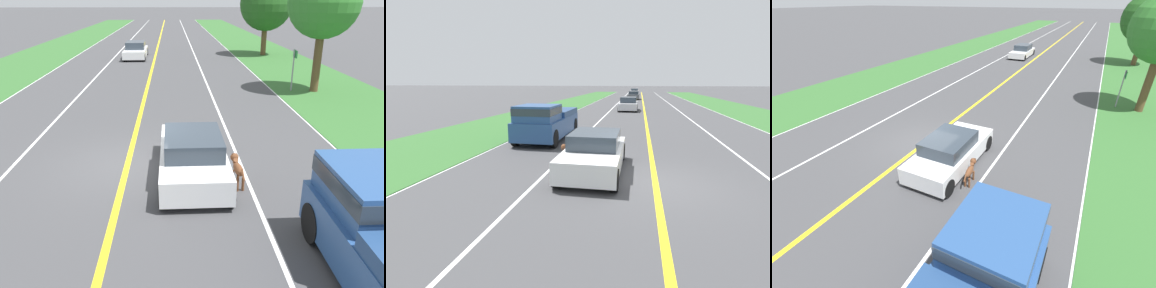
% 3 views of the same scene
% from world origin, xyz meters
% --- Properties ---
extents(ground_plane, '(400.00, 400.00, 0.00)m').
position_xyz_m(ground_plane, '(0.00, 0.00, 0.00)').
color(ground_plane, '#424244').
extents(centre_divider_line, '(0.18, 160.00, 0.01)m').
position_xyz_m(centre_divider_line, '(0.00, 0.00, 0.00)').
color(centre_divider_line, yellow).
rests_on(centre_divider_line, ground).
extents(lane_edge_line_right, '(0.14, 160.00, 0.01)m').
position_xyz_m(lane_edge_line_right, '(7.00, 0.00, 0.00)').
color(lane_edge_line_right, white).
rests_on(lane_edge_line_right, ground).
extents(lane_edge_line_left, '(0.14, 160.00, 0.01)m').
position_xyz_m(lane_edge_line_left, '(-7.00, 0.00, 0.00)').
color(lane_edge_line_left, white).
rests_on(lane_edge_line_left, ground).
extents(lane_dash_same_dir, '(0.10, 160.00, 0.01)m').
position_xyz_m(lane_dash_same_dir, '(3.50, 0.00, 0.00)').
color(lane_dash_same_dir, white).
rests_on(lane_dash_same_dir, ground).
extents(lane_dash_oncoming, '(0.10, 160.00, 0.01)m').
position_xyz_m(lane_dash_oncoming, '(-3.50, 0.00, 0.00)').
color(lane_dash_oncoming, white).
rests_on(lane_dash_oncoming, ground).
extents(grass_verge_left, '(6.00, 160.00, 0.03)m').
position_xyz_m(grass_verge_left, '(-10.00, 0.00, 0.01)').
color(grass_verge_left, '#33662D').
rests_on(grass_verge_left, ground).
extents(ego_car, '(1.86, 4.33, 1.33)m').
position_xyz_m(ego_car, '(1.97, -0.87, 0.63)').
color(ego_car, white).
rests_on(ego_car, ground).
extents(dog, '(0.32, 1.19, 0.84)m').
position_xyz_m(dog, '(3.15, -1.54, 0.53)').
color(dog, brown).
rests_on(dog, ground).
extents(oncoming_car, '(1.82, 4.67, 1.34)m').
position_xyz_m(oncoming_car, '(-1.60, 22.04, 0.62)').
color(oncoming_car, white).
rests_on(oncoming_car, ground).
extents(roadside_tree_right_far, '(4.47, 4.47, 6.54)m').
position_xyz_m(roadside_tree_right_far, '(9.60, 23.07, 4.29)').
color(roadside_tree_right_far, brown).
rests_on(roadside_tree_right_far, ground).
extents(street_sign, '(0.11, 0.64, 2.27)m').
position_xyz_m(street_sign, '(7.97, 9.27, 1.44)').
color(street_sign, gray).
rests_on(street_sign, ground).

